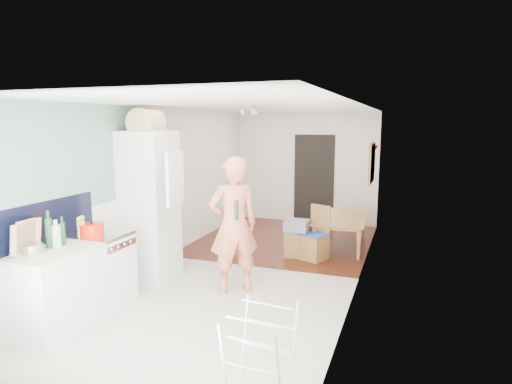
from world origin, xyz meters
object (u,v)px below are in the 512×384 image
Objects in this scene: dining_table at (342,234)px; drying_rack at (260,364)px; person at (234,213)px; stool at (296,243)px; dining_chair at (314,233)px.

dining_table is 1.58× the size of drying_rack.
drying_rack is (0.10, -4.82, 0.19)m from dining_table.
drying_rack is at bearing 78.22° from person.
dining_table reaches higher than stool.
stool is at bearing -141.84° from person.
stool is at bearing -170.37° from dining_chair.
dining_chair reaches higher than stool.
stool is 4.08m from drying_rack.
person is 2.39× the size of dining_chair.
person is 1.58× the size of dining_table.
dining_chair reaches higher than dining_table.
stool is 0.54× the size of drying_rack.
dining_chair is (0.72, 1.69, -0.63)m from person.
drying_rack is (0.76, -4.00, 0.20)m from stool.
person is 2.60m from drying_rack.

